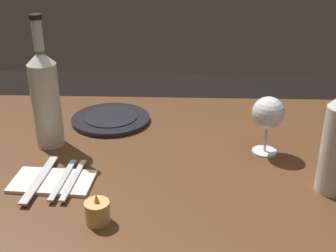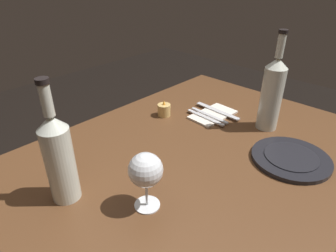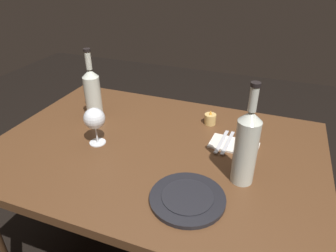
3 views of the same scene
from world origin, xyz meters
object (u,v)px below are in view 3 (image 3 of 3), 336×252
Objects in this scene: wine_bottle_second at (246,146)px; folded_napkin at (234,145)px; fork_outer at (222,141)px; table_knife at (242,145)px; dinner_plate at (187,198)px; fork_inner at (228,143)px; wine_glass_left at (94,119)px; votive_candle at (210,119)px; wine_bottle at (93,93)px.

folded_napkin is (-0.06, 0.20, -0.14)m from wine_bottle_second.
fork_outer is 0.08m from table_knife.
dinner_plate is 1.14× the size of table_knife.
fork_inner is 0.02m from fork_outer.
fork_inner is at bearing 180.00° from folded_napkin.
wine_glass_left is 0.52m from fork_outer.
dinner_plate reaches higher than fork_inner.
folded_napkin is 1.09× the size of fork_outer.
wine_bottle_second is 5.31× the size of votive_candle.
votive_candle reaches higher than dinner_plate.
wine_bottle is (-0.12, 0.18, 0.02)m from wine_glass_left.
wine_bottle_second is 1.97× the size of fork_inner.
wine_bottle_second is at bearing -73.28° from folded_napkin.
votive_candle is 0.50m from dinner_plate.
table_knife is (0.55, 0.17, -0.10)m from wine_glass_left.
wine_bottle is at bearing 124.23° from wine_glass_left.
dinner_plate is at bearing -22.52° from wine_glass_left.
wine_bottle_second is at bearing -61.17° from fork_outer.
wine_glass_left is at bearing -162.56° from table_knife.
wine_glass_left reaches higher than fork_inner.
votive_candle is at bearing 15.19° from wine_bottle.
votive_candle is 0.22m from table_knife.
fork_inner is 1.00× the size of fork_outer.
table_knife is at bearing -0.00° from fork_inner.
votive_candle is (0.51, 0.14, -0.11)m from wine_bottle.
votive_candle is 0.17m from fork_outer.
wine_bottle is 0.54m from votive_candle.
wine_bottle is 0.68m from dinner_plate.
wine_glass_left is 0.80× the size of folded_napkin.
fork_inner and table_knife have the same top height.
fork_inner is (0.06, 0.36, 0.00)m from dinner_plate.
table_knife is (0.16, -0.14, -0.01)m from votive_candle.
wine_bottle is at bearing 179.56° from folded_napkin.
fork_outer is (0.08, -0.14, -0.01)m from votive_candle.
fork_inner is at bearing -52.83° from votive_candle.
fork_inner is 0.06m from table_knife.
wine_glass_left is 0.87× the size of fork_inner.
fork_outer is at bearing 180.00° from fork_inner.
fork_outer is (-0.05, 0.00, 0.01)m from folded_napkin.
wine_glass_left reaches higher than dinner_plate.
wine_bottle_second is 0.25m from folded_napkin.
wine_bottle_second is 1.97× the size of fork_outer.
wine_glass_left is at bearing 177.48° from wine_bottle_second.
dinner_plate is (0.44, -0.18, -0.10)m from wine_glass_left.
wine_bottle is 1.68× the size of folded_napkin.
folded_napkin is (0.08, 0.36, -0.00)m from dinner_plate.
folded_napkin is 1.09× the size of fork_inner.
wine_bottle_second is 1.81× the size of folded_napkin.
folded_napkin is at bearing 0.00° from fork_inner.
votive_candle reaches higher than folded_napkin.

